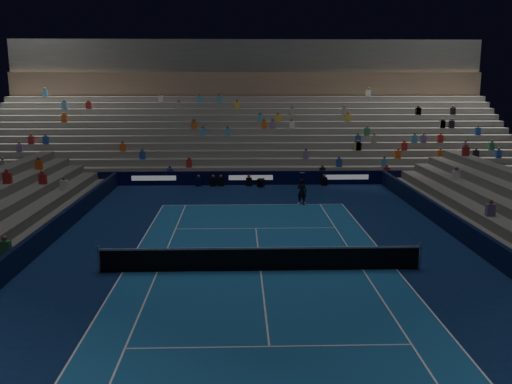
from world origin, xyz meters
The scene contains 9 objects.
ground centered at (0.00, 0.00, 0.00)m, with size 90.00×90.00×0.00m, color #0C1F49.
court_surface centered at (0.00, 0.00, 0.01)m, with size 10.97×23.77×0.01m, color #1A5591.
sponsor_barrier_far centered at (0.00, 18.50, 0.50)m, with size 44.00×0.25×1.00m, color black.
sponsor_barrier_east centered at (9.70, 0.00, 0.50)m, with size 0.25×37.00×1.00m, color black.
sponsor_barrier_west centered at (-9.70, 0.00, 0.50)m, with size 0.25×37.00×1.00m, color black.
grandstand_main centered at (0.00, 27.90, 3.38)m, with size 44.00×15.20×11.20m.
tennis_net centered at (0.00, 0.00, 0.50)m, with size 12.90×0.10×1.10m.
tennis_player centered at (2.99, 11.89, 0.80)m, with size 0.58×0.38×1.60m, color black.
broadcast_camera centered at (0.70, 17.69, 0.30)m, with size 0.56×0.94×0.57m.
Camera 1 is at (-0.83, -20.93, 7.50)m, focal length 38.65 mm.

